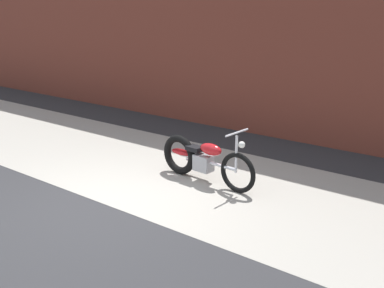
{
  "coord_description": "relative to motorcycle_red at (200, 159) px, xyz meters",
  "views": [
    {
      "loc": [
        4.89,
        -4.22,
        2.91
      ],
      "look_at": [
        0.59,
        1.41,
        0.75
      ],
      "focal_mm": 41.99,
      "sensor_mm": 36.0,
      "label": 1
    }
  ],
  "objects": [
    {
      "name": "sidewalk_slab",
      "position": [
        -0.53,
        0.04,
        -0.4
      ],
      "size": [
        36.0,
        3.5,
        0.01
      ],
      "primitive_type": "cube",
      "color": "#9E998E",
      "rests_on": "ground"
    },
    {
      "name": "motorcycle_red",
      "position": [
        0.0,
        0.0,
        0.0
      ],
      "size": [
        2.01,
        0.58,
        1.03
      ],
      "rotation": [
        0.0,
        0.0,
        -0.07
      ],
      "color": "black",
      "rests_on": "ground"
    },
    {
      "name": "ground_plane",
      "position": [
        -0.53,
        -1.71,
        -0.4
      ],
      "size": [
        80.0,
        80.0,
        0.0
      ],
      "primitive_type": "plane",
      "color": "#2D2D30"
    },
    {
      "name": "brick_building_wall",
      "position": [
        -0.53,
        3.49,
        2.16
      ],
      "size": [
        36.0,
        0.5,
        5.12
      ],
      "primitive_type": "cube",
      "color": "brown",
      "rests_on": "ground"
    }
  ]
}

